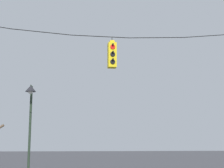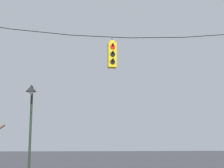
# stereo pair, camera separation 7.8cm
# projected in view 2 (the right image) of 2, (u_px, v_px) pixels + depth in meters

# --- Properties ---
(span_wire) EXTENTS (17.00, 0.03, 0.87)m
(span_wire) POSITION_uv_depth(u_px,v_px,m) (101.00, 30.00, 14.34)
(span_wire) COLOR black
(traffic_light_near_right_pole) EXTENTS (0.34, 0.58, 1.30)m
(traffic_light_near_right_pole) POSITION_uv_depth(u_px,v_px,m) (112.00, 55.00, 14.23)
(traffic_light_near_right_pole) COLOR yellow
(street_lamp) EXTENTS (0.52, 0.90, 5.08)m
(street_lamp) POSITION_uv_depth(u_px,v_px,m) (31.00, 109.00, 17.11)
(street_lamp) COLOR #233323
(street_lamp) RESTS_ON ground_plane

